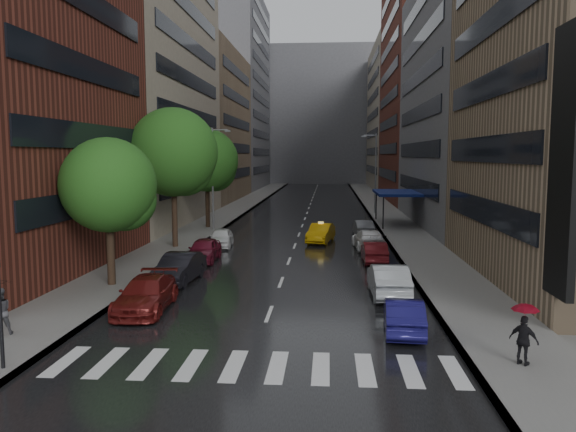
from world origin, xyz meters
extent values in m
plane|color=gray|center=(0.00, 0.00, 0.00)|extent=(220.00, 220.00, 0.00)
cube|color=black|center=(0.00, 50.00, 0.01)|extent=(14.00, 140.00, 0.01)
cube|color=gray|center=(-9.00, 50.00, 0.07)|extent=(4.00, 140.00, 0.15)
cube|color=gray|center=(9.00, 50.00, 0.07)|extent=(4.00, 140.00, 0.15)
cube|color=silver|center=(-6.10, -2.00, 0.01)|extent=(0.55, 2.80, 0.01)
cube|color=silver|center=(-4.70, -2.00, 0.01)|extent=(0.55, 2.80, 0.01)
cube|color=silver|center=(-3.30, -2.00, 0.01)|extent=(0.55, 2.80, 0.01)
cube|color=silver|center=(-1.90, -2.00, 0.01)|extent=(0.55, 2.80, 0.01)
cube|color=silver|center=(-0.50, -2.00, 0.01)|extent=(0.55, 2.80, 0.01)
cube|color=silver|center=(0.90, -2.00, 0.01)|extent=(0.55, 2.80, 0.01)
cube|color=silver|center=(2.30, -2.00, 0.01)|extent=(0.55, 2.80, 0.01)
cube|color=silver|center=(3.70, -2.00, 0.01)|extent=(0.55, 2.80, 0.01)
cube|color=silver|center=(5.10, -2.00, 0.01)|extent=(0.55, 2.80, 0.01)
cube|color=silver|center=(6.50, -2.00, 0.01)|extent=(0.55, 2.80, 0.01)
cube|color=maroon|center=(-15.00, 12.00, 13.00)|extent=(8.00, 20.00, 26.00)
cube|color=gray|center=(-15.00, 36.00, 17.00)|extent=(8.00, 28.00, 34.00)
cube|color=#937A5B|center=(-15.00, 64.00, 11.00)|extent=(8.00, 28.00, 22.00)
cube|color=slate|center=(-15.00, 94.00, 19.00)|extent=(8.00, 32.00, 38.00)
cube|color=slate|center=(15.00, 36.00, 12.00)|extent=(8.00, 28.00, 24.00)
cube|color=maroon|center=(15.00, 64.00, 18.00)|extent=(8.00, 28.00, 36.00)
cube|color=gray|center=(15.00, 94.00, 14.00)|extent=(8.00, 32.00, 28.00)
cube|color=black|center=(11.10, 2.00, 6.50)|extent=(0.30, 2.20, 10.00)
cube|color=slate|center=(0.00, 118.00, 16.00)|extent=(40.00, 14.00, 32.00)
cylinder|color=#382619|center=(-8.60, 8.31, 2.10)|extent=(0.40, 0.40, 4.21)
sphere|color=#1E5116|center=(-8.60, 8.31, 5.26)|extent=(4.81, 4.81, 4.81)
cylinder|color=#382619|center=(-8.60, 20.33, 2.78)|extent=(0.40, 0.40, 5.56)
sphere|color=#1E5116|center=(-8.60, 20.33, 6.95)|extent=(6.36, 6.36, 6.36)
cylinder|color=#382619|center=(-8.60, 31.43, 2.51)|extent=(0.40, 0.40, 5.02)
sphere|color=#1E5116|center=(-8.60, 31.43, 6.27)|extent=(5.73, 5.73, 5.73)
imported|color=#DA9E0B|center=(1.92, 23.91, 0.73)|extent=(2.32, 4.63, 1.46)
imported|color=maroon|center=(-5.40, 4.13, 0.73)|extent=(2.27, 5.11, 1.46)
imported|color=black|center=(-5.40, 9.55, 0.78)|extent=(2.00, 4.83, 1.55)
imported|color=maroon|center=(-5.40, 15.53, 0.74)|extent=(1.80, 4.38, 1.48)
imported|color=silver|center=(-5.40, 21.23, 0.69)|extent=(1.97, 4.18, 1.38)
imported|color=#14104D|center=(5.40, 1.90, 0.67)|extent=(1.70, 4.17, 1.35)
imported|color=#A3A8AC|center=(5.40, 7.48, 0.79)|extent=(1.77, 4.81, 1.57)
imported|color=#551115|center=(5.40, 15.99, 0.67)|extent=(1.49, 4.11, 1.35)
imported|color=white|center=(5.40, 20.81, 0.73)|extent=(2.40, 5.16, 1.46)
imported|color=slate|center=(5.40, 27.79, 0.67)|extent=(1.71, 4.18, 1.35)
imported|color=#56555B|center=(-9.53, 0.00, 1.04)|extent=(1.09, 1.08, 1.77)
imported|color=black|center=(8.69, -1.61, 0.94)|extent=(0.95, 0.90, 1.59)
imported|color=maroon|center=(8.69, -1.61, 1.80)|extent=(0.82, 0.82, 0.72)
cylinder|color=black|center=(-7.60, -3.06, 1.75)|extent=(0.12, 0.12, 3.20)
cylinder|color=gray|center=(-7.80, 30.00, 4.65)|extent=(0.18, 0.18, 9.00)
cube|color=gray|center=(-6.40, 30.00, 8.85)|extent=(0.50, 0.22, 0.16)
cylinder|color=gray|center=(7.80, 45.00, 4.65)|extent=(0.18, 0.18, 9.00)
cube|color=gray|center=(6.40, 45.00, 8.85)|extent=(0.50, 0.22, 0.16)
cube|color=navy|center=(9.00, 35.00, 3.15)|extent=(4.00, 8.00, 0.25)
cylinder|color=black|center=(7.40, 31.20, 1.65)|extent=(0.12, 0.12, 3.00)
cylinder|color=black|center=(7.40, 38.80, 1.65)|extent=(0.12, 0.12, 3.00)
camera|label=1|loc=(2.50, -19.26, 6.77)|focal=35.00mm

